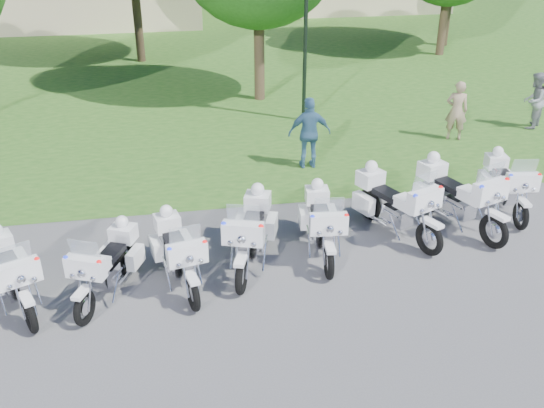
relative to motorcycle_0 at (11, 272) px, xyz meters
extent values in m
plane|color=#57575C|center=(4.07, -0.04, -0.64)|extent=(100.00, 100.00, 0.00)
cube|color=#295D1D|center=(4.07, 26.96, -0.64)|extent=(100.00, 48.00, 0.01)
torus|color=black|center=(0.39, -0.86, -0.32)|extent=(0.38, 0.64, 0.64)
torus|color=black|center=(-0.28, 0.62, -0.32)|extent=(0.38, 0.64, 0.64)
cube|color=white|center=(0.40, -0.88, 0.01)|extent=(0.33, 0.46, 0.07)
cube|color=white|center=(0.30, -0.66, 0.37)|extent=(0.72, 0.50, 0.38)
cube|color=silver|center=(0.28, -0.61, 0.70)|extent=(0.54, 0.33, 0.36)
sphere|color=red|center=(0.61, -0.59, 0.55)|extent=(0.09, 0.09, 0.09)
cube|color=silver|center=(0.05, -0.10, -0.21)|extent=(0.52, 0.62, 0.33)
cube|color=white|center=(0.14, -0.31, 0.13)|extent=(0.49, 0.58, 0.21)
cube|color=black|center=(-0.07, 0.16, 0.11)|extent=(0.54, 0.68, 0.12)
cube|color=white|center=(0.04, 0.61, -0.16)|extent=(0.36, 0.53, 0.35)
torus|color=black|center=(1.25, -0.81, -0.33)|extent=(0.35, 0.62, 0.62)
torus|color=black|center=(1.87, 0.64, -0.33)|extent=(0.35, 0.62, 0.62)
cube|color=white|center=(1.25, -0.83, -0.01)|extent=(0.31, 0.44, 0.06)
cube|color=white|center=(1.34, -0.61, 0.33)|extent=(0.70, 0.47, 0.37)
cube|color=silver|center=(1.36, -0.56, 0.65)|extent=(0.52, 0.31, 0.35)
sphere|color=red|center=(1.59, -0.78, 0.51)|extent=(0.08, 0.08, 0.08)
sphere|color=#1426E5|center=(1.04, -0.55, 0.51)|extent=(0.08, 0.08, 0.08)
cube|color=silver|center=(1.57, -0.07, -0.22)|extent=(0.49, 0.60, 0.31)
cube|color=white|center=(1.48, -0.27, 0.10)|extent=(0.46, 0.56, 0.20)
cube|color=black|center=(1.68, 0.19, 0.08)|extent=(0.51, 0.65, 0.11)
cube|color=white|center=(2.07, 0.40, -0.18)|extent=(0.34, 0.51, 0.33)
cube|color=white|center=(1.56, 0.62, -0.18)|extent=(0.34, 0.51, 0.33)
cube|color=white|center=(1.88, 0.66, 0.21)|extent=(0.55, 0.51, 0.30)
sphere|color=white|center=(1.88, 0.66, 0.45)|extent=(0.24, 0.24, 0.24)
torus|color=black|center=(3.05, -0.73, -0.32)|extent=(0.26, 0.65, 0.64)
torus|color=black|center=(2.70, 0.85, -0.32)|extent=(0.26, 0.65, 0.64)
cube|color=white|center=(3.06, -0.75, 0.01)|extent=(0.26, 0.45, 0.07)
cube|color=white|center=(3.01, -0.52, 0.36)|extent=(0.72, 0.37, 0.38)
cube|color=silver|center=(2.99, -0.46, 0.70)|extent=(0.55, 0.23, 0.36)
sphere|color=red|center=(3.32, -0.51, 0.54)|extent=(0.09, 0.09, 0.09)
sphere|color=#1426E5|center=(2.72, -0.64, 0.54)|extent=(0.09, 0.09, 0.09)
cube|color=silver|center=(2.88, 0.08, -0.21)|extent=(0.43, 0.59, 0.32)
cube|color=white|center=(2.92, -0.15, 0.12)|extent=(0.40, 0.55, 0.21)
cube|color=black|center=(2.81, 0.36, 0.10)|extent=(0.44, 0.65, 0.11)
cube|color=white|center=(3.01, 0.77, -0.16)|extent=(0.27, 0.52, 0.34)
cube|color=white|center=(2.46, 0.65, -0.16)|extent=(0.27, 0.52, 0.34)
cube|color=white|center=(2.70, 0.88, 0.24)|extent=(0.53, 0.47, 0.31)
sphere|color=white|center=(2.70, 0.88, 0.49)|extent=(0.25, 0.25, 0.25)
torus|color=black|center=(3.95, -0.38, -0.30)|extent=(0.35, 0.70, 0.69)
torus|color=black|center=(4.50, 1.29, -0.30)|extent=(0.35, 0.70, 0.69)
cube|color=white|center=(3.94, -0.40, 0.06)|extent=(0.32, 0.49, 0.07)
cube|color=white|center=(4.02, -0.15, 0.45)|extent=(0.79, 0.47, 0.41)
cube|color=silver|center=(4.04, -0.09, 0.81)|extent=(0.59, 0.30, 0.39)
sphere|color=red|center=(4.31, -0.32, 0.64)|extent=(0.09, 0.09, 0.09)
sphere|color=#1426E5|center=(3.69, -0.11, 0.64)|extent=(0.09, 0.09, 0.09)
cube|color=silver|center=(4.23, 0.47, -0.17)|extent=(0.52, 0.66, 0.35)
cube|color=white|center=(4.15, 0.24, 0.19)|extent=(0.48, 0.62, 0.23)
cube|color=black|center=(4.33, 0.77, 0.17)|extent=(0.54, 0.72, 0.12)
cube|color=white|center=(4.75, 1.04, -0.12)|extent=(0.35, 0.57, 0.37)
cube|color=white|center=(4.16, 1.24, -0.12)|extent=(0.35, 0.57, 0.37)
cube|color=white|center=(4.51, 1.32, 0.31)|extent=(0.60, 0.55, 0.33)
sphere|color=white|center=(4.51, 1.32, 0.58)|extent=(0.27, 0.27, 0.27)
torus|color=black|center=(5.61, -0.19, -0.32)|extent=(0.19, 0.66, 0.65)
torus|color=black|center=(5.78, 1.46, -0.32)|extent=(0.19, 0.66, 0.65)
cube|color=white|center=(5.61, -0.21, 0.02)|extent=(0.22, 0.44, 0.07)
cube|color=white|center=(5.63, 0.03, 0.39)|extent=(0.72, 0.30, 0.39)
cube|color=silver|center=(5.64, 0.09, 0.73)|extent=(0.56, 0.17, 0.37)
sphere|color=red|center=(5.94, -0.06, 0.57)|extent=(0.09, 0.09, 0.09)
sphere|color=#1426E5|center=(5.32, 0.01, 0.57)|extent=(0.09, 0.09, 0.09)
cube|color=silver|center=(5.70, 0.65, -0.20)|extent=(0.38, 0.58, 0.33)
cube|color=white|center=(5.67, 0.42, 0.14)|extent=(0.36, 0.54, 0.21)
cube|color=black|center=(5.73, 0.95, 0.12)|extent=(0.39, 0.64, 0.12)
cube|color=white|center=(6.05, 1.29, -0.15)|extent=(0.23, 0.52, 0.35)
cube|color=white|center=(5.47, 1.34, -0.15)|extent=(0.23, 0.52, 0.35)
cube|color=white|center=(5.78, 1.49, 0.26)|extent=(0.51, 0.44, 0.31)
sphere|color=white|center=(5.78, 1.49, 0.51)|extent=(0.25, 0.25, 0.25)
torus|color=black|center=(7.79, 0.27, -0.29)|extent=(0.40, 0.71, 0.71)
torus|color=black|center=(7.10, 1.93, -0.29)|extent=(0.40, 0.71, 0.71)
cube|color=white|center=(7.80, 0.25, 0.08)|extent=(0.36, 0.50, 0.07)
cube|color=white|center=(7.69, 0.49, 0.47)|extent=(0.80, 0.53, 0.42)
cube|color=silver|center=(7.67, 0.55, 0.84)|extent=(0.60, 0.35, 0.40)
sphere|color=red|center=(8.03, 0.56, 0.67)|extent=(0.10, 0.10, 0.10)
sphere|color=#1426E5|center=(7.41, 0.30, 0.67)|extent=(0.10, 0.10, 0.10)
cube|color=silver|center=(7.43, 1.11, -0.16)|extent=(0.56, 0.69, 0.36)
cube|color=white|center=(7.53, 0.88, 0.21)|extent=(0.52, 0.64, 0.23)
cube|color=black|center=(7.31, 1.41, 0.19)|extent=(0.58, 0.74, 0.13)
cube|color=white|center=(7.45, 1.90, -0.11)|extent=(0.39, 0.58, 0.38)
cube|color=white|center=(6.86, 1.66, -0.11)|extent=(0.39, 0.58, 0.38)
cube|color=white|center=(7.08, 1.95, 0.33)|extent=(0.63, 0.59, 0.34)
sphere|color=white|center=(7.08, 1.95, 0.61)|extent=(0.28, 0.28, 0.28)
torus|color=black|center=(9.18, 0.29, -0.28)|extent=(0.38, 0.74, 0.74)
torus|color=black|center=(8.57, 2.06, -0.28)|extent=(0.38, 0.74, 0.74)
cube|color=white|center=(9.19, 0.27, 0.11)|extent=(0.35, 0.52, 0.08)
cube|color=white|center=(9.10, 0.53, 0.51)|extent=(0.83, 0.51, 0.44)
cube|color=silver|center=(9.08, 0.59, 0.90)|extent=(0.62, 0.33, 0.41)
sphere|color=red|center=(9.45, 0.59, 0.72)|extent=(0.10, 0.10, 0.10)
sphere|color=#1426E5|center=(8.79, 0.35, 0.72)|extent=(0.10, 0.10, 0.10)
cube|color=silver|center=(8.87, 1.20, -0.15)|extent=(0.56, 0.70, 0.37)
cube|color=white|center=(8.95, 0.95, 0.24)|extent=(0.52, 0.65, 0.24)
cube|color=black|center=(8.76, 1.51, 0.22)|extent=(0.58, 0.77, 0.13)
cube|color=white|center=(8.93, 2.01, -0.09)|extent=(0.38, 0.60, 0.40)
cube|color=white|center=(8.31, 1.79, -0.09)|extent=(0.38, 0.60, 0.40)
cube|color=white|center=(8.55, 2.09, 0.37)|extent=(0.64, 0.59, 0.35)
sphere|color=white|center=(8.55, 2.09, 0.66)|extent=(0.29, 0.29, 0.29)
torus|color=black|center=(10.15, 0.91, -0.32)|extent=(0.21, 0.65, 0.64)
torus|color=black|center=(10.36, 2.52, -0.32)|extent=(0.21, 0.65, 0.64)
cube|color=white|center=(10.15, 0.89, 0.01)|extent=(0.23, 0.44, 0.07)
cube|color=white|center=(10.18, 1.13, 0.37)|extent=(0.71, 0.32, 0.38)
cube|color=silver|center=(10.18, 1.18, 0.70)|extent=(0.55, 0.19, 0.36)
sphere|color=red|center=(10.47, 1.03, 0.55)|extent=(0.09, 0.09, 0.09)
sphere|color=#1426E5|center=(9.87, 1.11, 0.55)|extent=(0.09, 0.09, 0.09)
cube|color=silver|center=(10.26, 1.73, -0.21)|extent=(0.39, 0.57, 0.33)
cube|color=white|center=(10.23, 1.50, 0.13)|extent=(0.37, 0.53, 0.21)
cube|color=black|center=(10.30, 2.02, 0.11)|extent=(0.40, 0.63, 0.11)
cube|color=white|center=(10.63, 2.34, -0.16)|extent=(0.24, 0.52, 0.34)
cube|color=white|center=(10.06, 2.42, -0.16)|extent=(0.24, 0.52, 0.34)
cube|color=white|center=(10.37, 2.55, 0.24)|extent=(0.51, 0.44, 0.31)
sphere|color=white|center=(10.37, 2.55, 0.49)|extent=(0.25, 0.25, 0.25)
cylinder|color=black|center=(7.14, 8.68, 1.33)|extent=(0.12, 0.12, 3.94)
cylinder|color=#38281C|center=(1.92, 17.61, 1.52)|extent=(0.36, 0.36, 4.32)
cylinder|color=#38281C|center=(6.13, 11.21, 1.28)|extent=(0.36, 0.36, 3.84)
cylinder|color=#38281C|center=(15.26, 16.48, 1.03)|extent=(0.36, 0.36, 3.34)
cylinder|color=#38281C|center=(16.27, 18.31, 1.20)|extent=(0.36, 0.36, 3.68)
imported|color=#9E836B|center=(11.13, 6.25, 0.23)|extent=(0.74, 0.61, 1.74)
imported|color=gray|center=(13.89, 6.77, 0.22)|extent=(1.06, 1.05, 1.72)
imported|color=#3A668C|center=(6.45, 4.98, 0.31)|extent=(1.13, 0.52, 1.89)
camera|label=1|loc=(2.88, -9.42, 5.76)|focal=40.00mm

